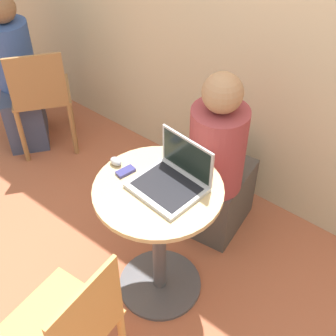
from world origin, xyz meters
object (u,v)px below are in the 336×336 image
(cell_phone, at_px, (126,171))
(laptop, at_px, (173,179))
(chair_empty, at_px, (71,330))
(person_seated, at_px, (219,171))

(cell_phone, bearing_deg, laptop, 17.42)
(laptop, bearing_deg, chair_empty, -89.16)
(cell_phone, distance_m, person_seated, 0.66)
(laptop, distance_m, person_seated, 0.59)
(chair_empty, relative_size, person_seated, 0.76)
(laptop, relative_size, cell_phone, 3.37)
(chair_empty, bearing_deg, laptop, 90.84)
(cell_phone, xyz_separation_m, person_seated, (0.18, 0.56, -0.30))
(laptop, height_order, person_seated, person_seated)
(cell_phone, bearing_deg, chair_empty, -69.17)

